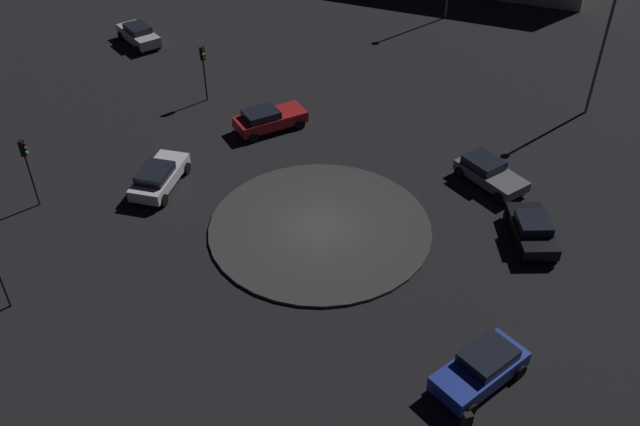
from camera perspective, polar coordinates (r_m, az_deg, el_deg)
ground_plane at (r=36.98m, az=0.00°, el=-1.28°), size 117.36×117.36×0.00m
roundabout_island at (r=36.93m, az=0.00°, el=-1.19°), size 11.74×11.74×0.16m
car_white at (r=40.49m, az=-12.98°, el=2.93°), size 4.27×4.57×1.49m
car_blue at (r=29.99m, az=12.98°, el=-12.18°), size 2.25×4.34×1.57m
car_red at (r=44.98m, az=-4.20°, el=7.66°), size 2.48×4.71×1.47m
car_grey at (r=40.97m, az=13.59°, el=3.22°), size 4.20×2.15×1.41m
car_silver at (r=58.16m, az=-14.54°, el=13.89°), size 4.48×2.02×1.51m
car_black at (r=37.39m, az=16.87°, el=-1.26°), size 4.37×3.80×1.42m
traffic_light_west at (r=47.93m, az=-9.46°, el=11.95°), size 0.37×0.32×3.87m
traffic_light_southwest at (r=40.03m, az=-22.74°, el=3.99°), size 0.38×0.39×4.12m
streetlamp_north_near at (r=47.82m, az=22.41°, el=13.97°), size 0.52×0.52×9.60m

